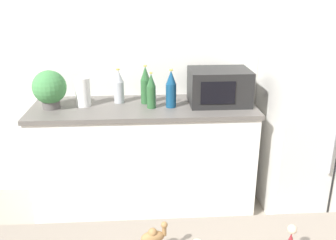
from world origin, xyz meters
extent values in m
cube|color=white|center=(0.00, 2.73, 1.27)|extent=(8.00, 0.06, 2.55)
cube|color=white|center=(-0.47, 2.40, 0.43)|extent=(1.76, 0.60, 0.86)
cube|color=#66605B|center=(-0.47, 2.40, 0.88)|extent=(1.79, 0.63, 0.03)
cube|color=silver|center=(0.96, 2.33, 0.87)|extent=(0.85, 0.71, 1.74)
cylinder|color=#595451|center=(-1.19, 2.38, 0.94)|extent=(0.14, 0.14, 0.07)
sphere|color=#478E4C|center=(-1.19, 2.38, 1.07)|extent=(0.26, 0.26, 0.26)
cylinder|color=white|center=(-0.95, 2.42, 1.01)|extent=(0.12, 0.12, 0.23)
cube|color=black|center=(0.14, 2.42, 1.04)|extent=(0.48, 0.36, 0.28)
cube|color=black|center=(0.10, 2.24, 1.04)|extent=(0.26, 0.01, 0.17)
cylinder|color=navy|center=(-0.25, 2.35, 0.99)|extent=(0.08, 0.08, 0.19)
cone|color=navy|center=(-0.25, 2.35, 1.14)|extent=(0.08, 0.08, 0.11)
cylinder|color=gold|center=(-0.25, 2.35, 1.20)|extent=(0.03, 0.03, 0.01)
cylinder|color=#2D6033|center=(-0.41, 2.34, 0.99)|extent=(0.07, 0.07, 0.18)
cone|color=#2D6033|center=(-0.41, 2.34, 1.13)|extent=(0.07, 0.07, 0.10)
cylinder|color=gold|center=(-0.41, 2.34, 1.18)|extent=(0.02, 0.02, 0.01)
cylinder|color=#2D6033|center=(-0.45, 2.47, 1.00)|extent=(0.08, 0.08, 0.19)
cone|color=#2D6033|center=(-0.45, 2.47, 1.15)|extent=(0.08, 0.08, 0.11)
cylinder|color=gold|center=(-0.45, 2.47, 1.21)|extent=(0.03, 0.03, 0.01)
cylinder|color=#B2B7BC|center=(-0.67, 2.50, 0.99)|extent=(0.08, 0.08, 0.17)
cone|color=#B2B7BC|center=(-0.67, 2.50, 1.12)|extent=(0.08, 0.08, 0.10)
cylinder|color=gold|center=(-0.67, 2.50, 1.17)|extent=(0.03, 0.03, 0.01)
ellipsoid|color=olive|center=(-0.45, 0.58, 1.01)|extent=(0.09, 0.06, 0.04)
sphere|color=olive|center=(-0.45, 0.58, 1.03)|extent=(0.03, 0.03, 0.03)
cylinder|color=olive|center=(-0.41, 0.59, 1.03)|extent=(0.01, 0.01, 0.04)
sphere|color=olive|center=(-0.41, 0.59, 1.05)|extent=(0.02, 0.02, 0.02)
sphere|color=beige|center=(0.02, 0.55, 1.05)|extent=(0.03, 0.03, 0.03)
camera|label=1|loc=(-0.46, -0.47, 1.82)|focal=40.00mm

